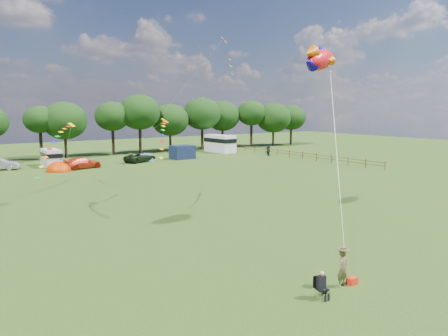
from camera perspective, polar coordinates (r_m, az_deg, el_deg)
ground_plane at (r=24.69m, az=10.74°, el=-11.40°), size 180.00×180.00×0.00m
tree_line at (r=74.65m, az=-17.33°, el=6.26°), size 102.98×10.98×10.27m
fence at (r=70.74m, az=9.36°, el=1.85°), size 0.12×33.12×1.20m
car_c at (r=60.80m, az=-18.07°, el=0.62°), size 5.37×3.22×1.50m
car_d at (r=65.94m, az=-10.88°, el=1.37°), size 5.62×3.90×1.40m
campervan_c at (r=64.63m, az=-21.63°, el=1.32°), size 2.16×4.84×2.35m
campervan_d at (r=79.00m, az=-0.53°, el=3.29°), size 3.09×6.48×3.10m
tent_orange at (r=59.40m, az=-20.78°, el=-0.39°), size 3.14×3.44×2.46m
tent_greyblue at (r=67.43m, az=-10.15°, el=0.95°), size 3.18×3.48×2.37m
awning_navy at (r=69.04m, az=-5.48°, el=2.07°), size 3.43×2.81×2.11m
kite_flyer at (r=21.02m, az=15.28°, el=-12.53°), size 0.71×0.54×1.74m
camp_chair at (r=19.68m, az=12.55°, el=-14.33°), size 0.58×0.58×1.22m
kite_bag at (r=21.63m, az=16.40°, el=-13.96°), size 0.49×0.34×0.34m
fish_kite at (r=31.85m, az=12.20°, el=13.69°), size 4.14×2.36×2.16m
streamer_kite_b at (r=36.14m, az=-20.83°, el=3.42°), size 4.23×4.62×3.77m
streamer_kite_c at (r=34.83m, az=-7.93°, el=4.81°), size 3.18×4.97×2.80m
walker_a at (r=73.30m, az=5.64°, el=2.15°), size 0.76×0.53×1.46m
walker_b at (r=73.55m, az=5.86°, el=2.28°), size 1.22×1.09×1.74m
streamer_kite_d at (r=46.39m, az=0.38°, el=15.32°), size 2.63×5.04×4.27m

